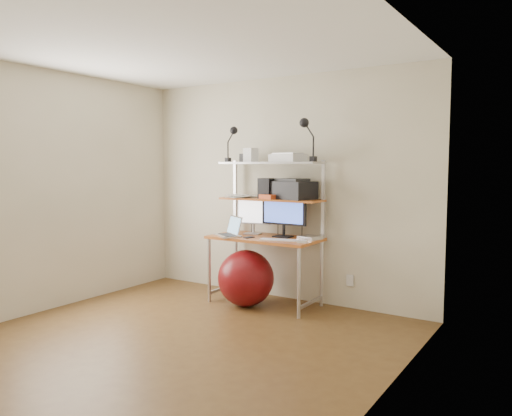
{
  "coord_description": "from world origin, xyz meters",
  "views": [
    {
      "loc": [
        2.82,
        -3.11,
        1.51
      ],
      "look_at": [
        0.08,
        1.15,
        1.08
      ],
      "focal_mm": 35.0,
      "sensor_mm": 36.0,
      "label": 1
    }
  ],
  "objects_px": {
    "laptop": "(231,232)",
    "exercise_ball": "(246,278)",
    "printer": "(292,189)",
    "monitor_silver": "(254,214)",
    "monitor_black": "(284,212)"
  },
  "relations": [
    {
      "from": "monitor_black",
      "to": "printer",
      "type": "distance_m",
      "value": 0.26
    },
    {
      "from": "laptop",
      "to": "printer",
      "type": "height_order",
      "value": "printer"
    },
    {
      "from": "laptop",
      "to": "exercise_ball",
      "type": "relative_size",
      "value": 0.66
    },
    {
      "from": "laptop",
      "to": "printer",
      "type": "bearing_deg",
      "value": 59.18
    },
    {
      "from": "monitor_black",
      "to": "laptop",
      "type": "relative_size",
      "value": 1.33
    },
    {
      "from": "monitor_black",
      "to": "laptop",
      "type": "xyz_separation_m",
      "value": [
        -0.52,
        -0.25,
        -0.22
      ]
    },
    {
      "from": "monitor_black",
      "to": "printer",
      "type": "xyz_separation_m",
      "value": [
        0.07,
        0.05,
        0.25
      ]
    },
    {
      "from": "monitor_silver",
      "to": "printer",
      "type": "height_order",
      "value": "printer"
    },
    {
      "from": "monitor_black",
      "to": "exercise_ball",
      "type": "height_order",
      "value": "monitor_black"
    },
    {
      "from": "laptop",
      "to": "exercise_ball",
      "type": "distance_m",
      "value": 0.53
    },
    {
      "from": "monitor_silver",
      "to": "exercise_ball",
      "type": "distance_m",
      "value": 0.74
    },
    {
      "from": "monitor_silver",
      "to": "laptop",
      "type": "relative_size",
      "value": 1.09
    },
    {
      "from": "monitor_silver",
      "to": "exercise_ball",
      "type": "bearing_deg",
      "value": -83.45
    },
    {
      "from": "monitor_silver",
      "to": "monitor_black",
      "type": "distance_m",
      "value": 0.4
    },
    {
      "from": "printer",
      "to": "exercise_ball",
      "type": "bearing_deg",
      "value": -123.54
    }
  ]
}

